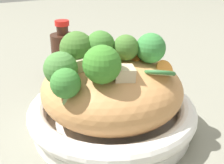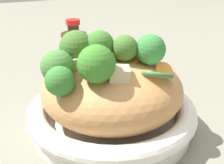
# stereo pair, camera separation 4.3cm
# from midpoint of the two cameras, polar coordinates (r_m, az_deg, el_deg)

# --- Properties ---
(ground_plane) EXTENTS (3.00, 3.00, 0.00)m
(ground_plane) POSITION_cam_midpoint_polar(r_m,az_deg,el_deg) (0.47, -2.65, -9.23)
(ground_plane) COLOR slate
(serving_bowl) EXTENTS (0.27, 0.27, 0.05)m
(serving_bowl) POSITION_cam_midpoint_polar(r_m,az_deg,el_deg) (0.46, -2.71, -6.58)
(serving_bowl) COLOR white
(serving_bowl) RESTS_ON ground_plane
(noodle_heap) EXTENTS (0.22, 0.22, 0.12)m
(noodle_heap) POSITION_cam_midpoint_polar(r_m,az_deg,el_deg) (0.43, -2.82, -1.28)
(noodle_heap) COLOR tan
(noodle_heap) RESTS_ON serving_bowl
(broccoli_florets) EXTENTS (0.19, 0.13, 0.08)m
(broccoli_florets) POSITION_cam_midpoint_polar(r_m,az_deg,el_deg) (0.38, -6.39, 4.89)
(broccoli_florets) COLOR #9AAF71
(broccoli_florets) RESTS_ON serving_bowl
(carrot_coins) EXTENTS (0.06, 0.06, 0.04)m
(carrot_coins) POSITION_cam_midpoint_polar(r_m,az_deg,el_deg) (0.41, 3.79, 4.42)
(carrot_coins) COLOR orange
(carrot_coins) RESTS_ON serving_bowl
(zucchini_slices) EXTENTS (0.18, 0.15, 0.05)m
(zucchini_slices) POSITION_cam_midpoint_polar(r_m,az_deg,el_deg) (0.41, -0.03, 3.85)
(zucchini_slices) COLOR beige
(zucchini_slices) RESTS_ON serving_bowl
(chicken_chunks) EXTENTS (0.11, 0.09, 0.03)m
(chicken_chunks) POSITION_cam_midpoint_polar(r_m,az_deg,el_deg) (0.39, -4.43, 3.82)
(chicken_chunks) COLOR #D2B193
(chicken_chunks) RESTS_ON serving_bowl
(soy_sauce_bottle) EXTENTS (0.06, 0.06, 0.14)m
(soy_sauce_bottle) POSITION_cam_midpoint_polar(r_m,az_deg,el_deg) (0.63, -11.70, 5.20)
(soy_sauce_bottle) COLOR #381E14
(soy_sauce_bottle) RESTS_ON ground_plane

